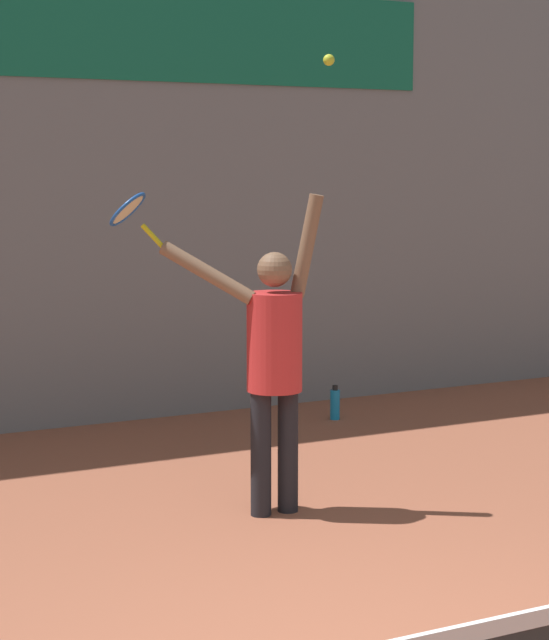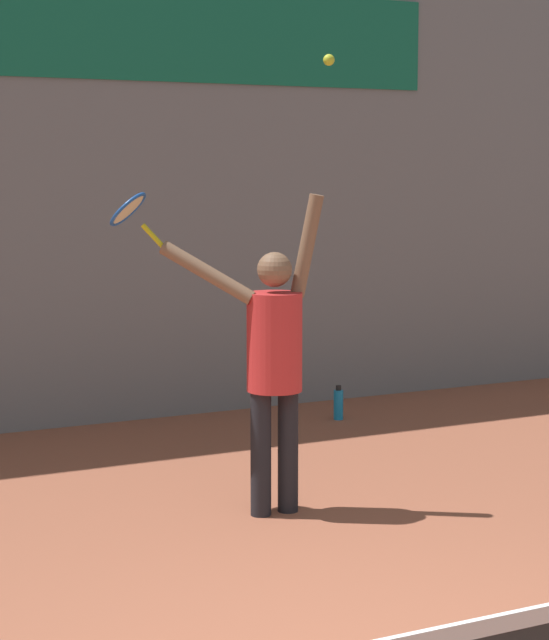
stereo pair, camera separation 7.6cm
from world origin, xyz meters
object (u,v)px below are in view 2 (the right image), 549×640
Objects in this scene: tennis_player at (273,353)px; water_bottle at (338,404)px; tennis_racket at (130,212)px; tennis_ball at (329,60)px.

tennis_player reaches higher than water_bottle.
water_bottle is (2.48, 1.71, -1.76)m from tennis_racket.
tennis_ball reaches higher than water_bottle.
water_bottle is at bearing 58.74° from tennis_ball.
tennis_racket is 3.49m from water_bottle.
tennis_racket is at bearing 148.37° from tennis_ball.
water_bottle is at bearing 34.70° from tennis_racket.
tennis_ball is (0.30, -0.16, 1.79)m from tennis_player.
tennis_ball reaches higher than tennis_player.
tennis_ball is 3.84m from water_bottle.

